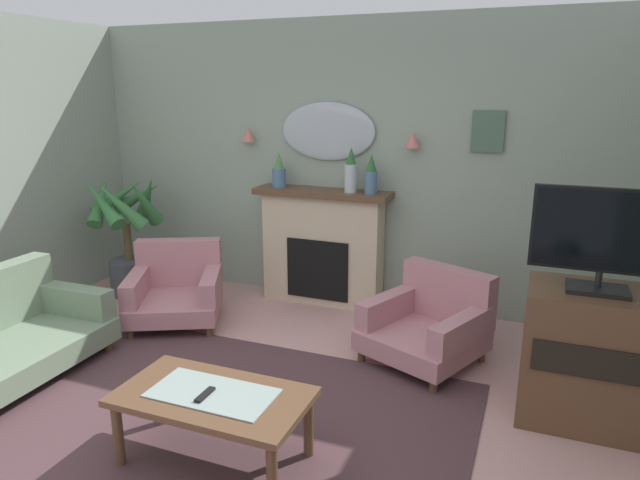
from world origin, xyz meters
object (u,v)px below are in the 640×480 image
object	(u,v)px
wall_sconce_left	(248,134)
potted_plant_tall_palm	(127,231)
mantel_vase_centre	(279,173)
mantel_vase_right	(371,176)
armchair_by_coffee_table	(430,322)
fireplace	(322,248)
framed_picture	(488,131)
tv_cabinet	(588,356)
wall_mirror	(328,131)
mantel_vase_left	(351,172)
wall_sconce_right	(413,140)
armchair_beside_couch	(176,288)
tv_flatscreen	(604,238)
tv_remote	(205,395)
coffee_table	(213,402)

from	to	relation	value
wall_sconce_left	potted_plant_tall_palm	world-z (taller)	wall_sconce_left
mantel_vase_centre	wall_sconce_left	xyz separation A→B (m)	(-0.40, 0.12, 0.35)
mantel_vase_right	armchair_by_coffee_table	size ratio (longest dim) A/B	0.35
fireplace	framed_picture	xyz separation A→B (m)	(1.50, 0.15, 1.18)
mantel_vase_right	tv_cabinet	xyz separation A→B (m)	(1.87, -1.32, -0.88)
fireplace	potted_plant_tall_palm	bearing A→B (deg)	-165.18
wall_mirror	armchair_by_coffee_table	xyz separation A→B (m)	(1.26, -0.98, -1.40)
fireplace	armchair_by_coffee_table	size ratio (longest dim) A/B	1.27
mantel_vase_left	mantel_vase_right	distance (m)	0.20
mantel_vase_right	wall_sconce_right	distance (m)	0.50
mantel_vase_left	framed_picture	bearing A→B (deg)	8.53
mantel_vase_left	fireplace	bearing A→B (deg)	174.61
wall_mirror	framed_picture	distance (m)	1.50
fireplace	wall_mirror	distance (m)	1.15
wall_sconce_right	mantel_vase_right	bearing A→B (deg)	-161.08
fireplace	wall_sconce_right	xyz separation A→B (m)	(0.85, 0.09, 1.09)
mantel_vase_centre	potted_plant_tall_palm	bearing A→B (deg)	-162.04
mantel_vase_centre	wall_sconce_left	size ratio (longest dim) A/B	2.47
wall_sconce_right	armchair_beside_couch	size ratio (longest dim) A/B	0.13
wall_sconce_right	wall_sconce_left	bearing A→B (deg)	180.00
wall_sconce_left	mantel_vase_centre	bearing A→B (deg)	-16.70
mantel_vase_left	mantel_vase_right	xyz separation A→B (m)	(0.20, 0.00, -0.03)
fireplace	mantel_vase_right	size ratio (longest dim) A/B	3.67
framed_picture	tv_flatscreen	xyz separation A→B (m)	(0.87, -1.52, -0.50)
framed_picture	armchair_by_coffee_table	bearing A→B (deg)	-103.70
framed_picture	wall_mirror	bearing A→B (deg)	-179.62
tv_remote	tv_flatscreen	distance (m)	2.53
coffee_table	tv_remote	xyz separation A→B (m)	(-0.02, -0.05, 0.07)
wall_sconce_left	potted_plant_tall_palm	xyz separation A→B (m)	(-1.12, -0.61, -0.97)
mantel_vase_left	coffee_table	world-z (taller)	mantel_vase_left
tv_remote	armchair_by_coffee_table	xyz separation A→B (m)	(0.92, 1.82, -0.15)
mantel_vase_centre	mantel_vase_left	xyz separation A→B (m)	(0.75, 0.00, 0.05)
wall_mirror	tv_cabinet	size ratio (longest dim) A/B	1.07
mantel_vase_left	tv_flatscreen	bearing A→B (deg)	-33.00
armchair_beside_couch	tv_cabinet	bearing A→B (deg)	-6.99
coffee_table	potted_plant_tall_palm	world-z (taller)	potted_plant_tall_palm
fireplace	armchair_beside_couch	size ratio (longest dim) A/B	1.25
mantel_vase_right	tv_flatscreen	size ratio (longest dim) A/B	0.44
wall_mirror	armchair_by_coffee_table	size ratio (longest dim) A/B	0.90
potted_plant_tall_palm	wall_sconce_right	bearing A→B (deg)	12.27
fireplace	tv_flatscreen	world-z (taller)	tv_flatscreen
fireplace	armchair_beside_couch	distance (m)	1.47
mantel_vase_right	coffee_table	xyz separation A→B (m)	(-0.14, -2.59, -0.95)
framed_picture	tv_cabinet	world-z (taller)	framed_picture
mantel_vase_right	armchair_by_coffee_table	bearing A→B (deg)	-47.04
framed_picture	potted_plant_tall_palm	xyz separation A→B (m)	(-3.47, -0.67, -1.06)
mantel_vase_left	wall_sconce_right	xyz separation A→B (m)	(0.55, 0.12, 0.30)
mantel_vase_centre	wall_sconce_left	distance (m)	0.55
wall_sconce_right	coffee_table	size ratio (longest dim) A/B	0.13
mantel_vase_left	mantel_vase_right	world-z (taller)	mantel_vase_left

